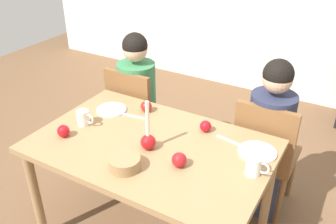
{
  "coord_description": "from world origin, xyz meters",
  "views": [
    {
      "loc": [
        0.98,
        -1.49,
        1.97
      ],
      "look_at": [
        0.0,
        0.2,
        0.87
      ],
      "focal_mm": 38.85,
      "sensor_mm": 36.0,
      "label": 1
    }
  ],
  "objects_px": {
    "apple_near_candle": "(146,106)",
    "apple_far_edge": "(63,131)",
    "chair_right": "(265,151)",
    "plate_left": "(111,110)",
    "mug_right": "(254,166)",
    "chair_left": "(136,113)",
    "person_left_child": "(138,105)",
    "apple_by_left_plate": "(179,160)",
    "plate_right": "(257,152)",
    "mug_left": "(84,118)",
    "dining_table": "(151,155)",
    "person_right_child": "(267,142)",
    "bowl_walnuts": "(125,163)",
    "apple_by_right_mug": "(206,126)",
    "candle_centerpiece": "(148,139)"
  },
  "relations": [
    {
      "from": "apple_by_right_mug",
      "to": "person_right_child",
      "type": "bearing_deg",
      "value": 47.88
    },
    {
      "from": "plate_left",
      "to": "mug_right",
      "type": "distance_m",
      "value": 1.08
    },
    {
      "from": "plate_left",
      "to": "apple_by_right_mug",
      "type": "bearing_deg",
      "value": 6.97
    },
    {
      "from": "person_right_child",
      "to": "mug_left",
      "type": "distance_m",
      "value": 1.25
    },
    {
      "from": "mug_right",
      "to": "apple_by_left_plate",
      "type": "distance_m",
      "value": 0.39
    },
    {
      "from": "person_left_child",
      "to": "plate_left",
      "type": "height_order",
      "value": "person_left_child"
    },
    {
      "from": "plate_left",
      "to": "plate_right",
      "type": "distance_m",
      "value": 1.03
    },
    {
      "from": "chair_right",
      "to": "apple_by_left_plate",
      "type": "xyz_separation_m",
      "value": [
        -0.29,
        -0.71,
        0.28
      ]
    },
    {
      "from": "apple_far_edge",
      "to": "plate_right",
      "type": "bearing_deg",
      "value": 21.49
    },
    {
      "from": "mug_left",
      "to": "bowl_walnuts",
      "type": "xyz_separation_m",
      "value": [
        0.49,
        -0.23,
        -0.02
      ]
    },
    {
      "from": "chair_left",
      "to": "mug_left",
      "type": "xyz_separation_m",
      "value": [
        0.05,
        -0.63,
        0.29
      ]
    },
    {
      "from": "plate_right",
      "to": "bowl_walnuts",
      "type": "distance_m",
      "value": 0.75
    },
    {
      "from": "mug_left",
      "to": "plate_left",
      "type": "bearing_deg",
      "value": 81.03
    },
    {
      "from": "plate_right",
      "to": "apple_by_left_plate",
      "type": "distance_m",
      "value": 0.47
    },
    {
      "from": "dining_table",
      "to": "apple_far_edge",
      "type": "bearing_deg",
      "value": -158.66
    },
    {
      "from": "mug_left",
      "to": "apple_by_right_mug",
      "type": "height_order",
      "value": "mug_left"
    },
    {
      "from": "chair_left",
      "to": "plate_left",
      "type": "xyz_separation_m",
      "value": [
        0.09,
        -0.4,
        0.24
      ]
    },
    {
      "from": "person_left_child",
      "to": "apple_near_candle",
      "type": "distance_m",
      "value": 0.49
    },
    {
      "from": "person_left_child",
      "to": "bowl_walnuts",
      "type": "relative_size",
      "value": 6.81
    },
    {
      "from": "mug_right",
      "to": "apple_near_candle",
      "type": "height_order",
      "value": "mug_right"
    },
    {
      "from": "apple_far_edge",
      "to": "apple_near_candle",
      "type": "bearing_deg",
      "value": 62.76
    },
    {
      "from": "chair_right",
      "to": "plate_left",
      "type": "bearing_deg",
      "value": -158.01
    },
    {
      "from": "chair_right",
      "to": "apple_by_left_plate",
      "type": "height_order",
      "value": "chair_right"
    },
    {
      "from": "dining_table",
      "to": "person_right_child",
      "type": "relative_size",
      "value": 1.19
    },
    {
      "from": "person_left_child",
      "to": "apple_by_right_mug",
      "type": "relative_size",
      "value": 16.11
    },
    {
      "from": "chair_right",
      "to": "apple_near_candle",
      "type": "xyz_separation_m",
      "value": [
        -0.77,
        -0.29,
        0.28
      ]
    },
    {
      "from": "plate_right",
      "to": "mug_right",
      "type": "height_order",
      "value": "mug_right"
    },
    {
      "from": "person_right_child",
      "to": "bowl_walnuts",
      "type": "xyz_separation_m",
      "value": [
        -0.53,
        -0.9,
        0.21
      ]
    },
    {
      "from": "apple_by_right_mug",
      "to": "apple_by_left_plate",
      "type": "bearing_deg",
      "value": -86.12
    },
    {
      "from": "apple_near_candle",
      "to": "apple_far_edge",
      "type": "relative_size",
      "value": 1.02
    },
    {
      "from": "mug_left",
      "to": "mug_right",
      "type": "relative_size",
      "value": 1.0
    },
    {
      "from": "apple_near_candle",
      "to": "apple_far_edge",
      "type": "height_order",
      "value": "apple_near_candle"
    },
    {
      "from": "dining_table",
      "to": "apple_by_left_plate",
      "type": "relative_size",
      "value": 16.91
    },
    {
      "from": "mug_right",
      "to": "person_left_child",
      "type": "bearing_deg",
      "value": 152.25
    },
    {
      "from": "mug_right",
      "to": "apple_far_edge",
      "type": "bearing_deg",
      "value": -168.39
    },
    {
      "from": "chair_left",
      "to": "candle_centerpiece",
      "type": "xyz_separation_m",
      "value": [
        0.55,
        -0.65,
        0.3
      ]
    },
    {
      "from": "person_right_child",
      "to": "apple_near_candle",
      "type": "distance_m",
      "value": 0.87
    },
    {
      "from": "plate_left",
      "to": "bowl_walnuts",
      "type": "distance_m",
      "value": 0.66
    },
    {
      "from": "candle_centerpiece",
      "to": "apple_by_left_plate",
      "type": "height_order",
      "value": "candle_centerpiece"
    },
    {
      "from": "mug_left",
      "to": "apple_near_candle",
      "type": "distance_m",
      "value": 0.43
    },
    {
      "from": "candle_centerpiece",
      "to": "dining_table",
      "type": "bearing_deg",
      "value": 103.12
    },
    {
      "from": "dining_table",
      "to": "apple_near_candle",
      "type": "xyz_separation_m",
      "value": [
        -0.24,
        0.32,
        0.12
      ]
    },
    {
      "from": "mug_left",
      "to": "apple_by_left_plate",
      "type": "bearing_deg",
      "value": -5.84
    },
    {
      "from": "apple_near_candle",
      "to": "apple_by_left_plate",
      "type": "distance_m",
      "value": 0.64
    },
    {
      "from": "dining_table",
      "to": "candle_centerpiece",
      "type": "distance_m",
      "value": 0.16
    },
    {
      "from": "apple_near_candle",
      "to": "apple_by_right_mug",
      "type": "distance_m",
      "value": 0.46
    },
    {
      "from": "apple_far_edge",
      "to": "apple_by_left_plate",
      "type": "bearing_deg",
      "value": 7.19
    },
    {
      "from": "chair_left",
      "to": "mug_left",
      "type": "height_order",
      "value": "chair_left"
    },
    {
      "from": "plate_left",
      "to": "apple_by_right_mug",
      "type": "xyz_separation_m",
      "value": [
        0.67,
        0.08,
        0.03
      ]
    },
    {
      "from": "apple_by_left_plate",
      "to": "apple_far_edge",
      "type": "xyz_separation_m",
      "value": [
        -0.75,
        -0.09,
        -0.0
      ]
    }
  ]
}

